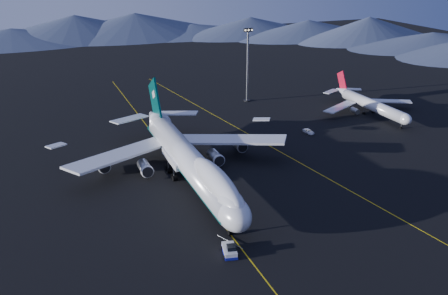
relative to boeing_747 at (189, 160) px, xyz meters
name	(u,v)px	position (x,y,z in m)	size (l,w,h in m)	color
ground	(190,182)	(0.00, -0.03, -5.81)	(500.00, 500.00, 0.00)	black
taxiway_line_main	(190,182)	(0.00, -0.03, -5.80)	(0.25, 220.00, 0.01)	gold
taxiway_line_side	(279,151)	(30.00, 9.97, -5.80)	(0.25, 200.00, 0.01)	gold
boeing_747	(189,160)	(0.00, 0.00, 0.00)	(59.62, 72.43, 19.37)	silver
pushback_tug	(229,251)	(-2.78, -32.84, -5.15)	(3.59, 5.27, 2.11)	silver
second_jet	(370,104)	(75.62, 29.55, -2.25)	(36.66, 41.42, 11.79)	silver
service_van	(309,131)	(45.51, 19.99, -5.17)	(2.13, 4.63, 1.29)	white
floodlight_mast	(248,65)	(42.40, 60.41, 8.03)	(3.38, 2.53, 27.33)	black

